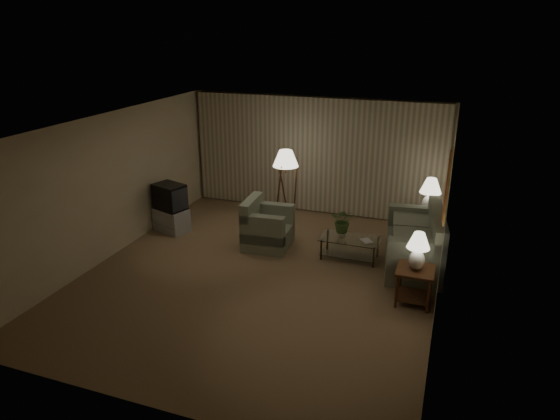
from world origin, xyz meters
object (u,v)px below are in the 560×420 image
at_px(sofa, 413,244).
at_px(armchair, 268,228).
at_px(crt_tv, 170,197).
at_px(ottoman, 263,213).
at_px(vase, 343,233).
at_px(side_table_far, 427,222).
at_px(coffee_table, 350,245).
at_px(floor_lamp, 286,187).
at_px(table_lamp_far, 430,193).
at_px(table_lamp_near, 418,248).
at_px(side_table_near, 415,279).
at_px(tv_cabinet, 172,220).

xyz_separation_m(sofa, armchair, (-2.81, -0.11, -0.04)).
bearing_deg(crt_tv, armchair, 16.96).
xyz_separation_m(sofa, ottoman, (-3.41, 1.17, -0.24)).
distance_m(ottoman, vase, 2.48).
distance_m(side_table_far, crt_tv, 5.37).
relative_size(coffee_table, ottoman, 2.03).
height_order(floor_lamp, vase, floor_lamp).
xyz_separation_m(armchair, floor_lamp, (-0.03, 1.17, 0.50)).
distance_m(table_lamp_far, crt_tv, 5.37).
relative_size(coffee_table, crt_tv, 1.51).
relative_size(table_lamp_near, floor_lamp, 0.36).
bearing_deg(sofa, ottoman, -116.11).
bearing_deg(side_table_near, armchair, 157.22).
height_order(side_table_far, floor_lamp, floor_lamp).
relative_size(side_table_near, crt_tv, 0.80).
bearing_deg(side_table_near, side_table_far, 90.00).
xyz_separation_m(table_lamp_near, vase, (-1.45, 1.25, -0.47)).
bearing_deg(ottoman, vase, -30.98).
distance_m(sofa, coffee_table, 1.16).
bearing_deg(table_lamp_near, vase, 139.26).
xyz_separation_m(coffee_table, ottoman, (-2.26, 1.27, -0.09)).
relative_size(coffee_table, floor_lamp, 0.66).
bearing_deg(vase, armchair, -179.73).
bearing_deg(side_table_far, armchair, -155.36).
relative_size(sofa, floor_lamp, 1.26).
xyz_separation_m(coffee_table, vase, (-0.15, -0.00, 0.21)).
bearing_deg(crt_tv, coffee_table, 17.61).
bearing_deg(table_lamp_far, vase, -137.07).
height_order(sofa, side_table_far, sofa).
distance_m(crt_tv, ottoman, 2.13).
distance_m(side_table_far, table_lamp_far, 0.63).
xyz_separation_m(coffee_table, tv_cabinet, (-3.90, 0.04, -0.03)).
xyz_separation_m(side_table_far, table_lamp_far, (-0.00, -0.00, 0.63)).
relative_size(table_lamp_far, coffee_table, 0.65).
xyz_separation_m(side_table_far, table_lamp_near, (-0.00, -2.60, 0.56)).
height_order(sofa, ottoman, sofa).
bearing_deg(crt_tv, floor_lamp, 45.19).
distance_m(coffee_table, crt_tv, 3.93).
bearing_deg(table_lamp_near, tv_cabinet, 166.04).
bearing_deg(vase, side_table_near, -40.74).
bearing_deg(sofa, table_lamp_near, -0.89).
height_order(coffee_table, floor_lamp, floor_lamp).
xyz_separation_m(sofa, table_lamp_near, (0.15, -1.35, 0.54)).
relative_size(armchair, side_table_near, 1.73).
bearing_deg(floor_lamp, table_lamp_near, -38.88).
bearing_deg(ottoman, crt_tv, -143.25).
xyz_separation_m(coffee_table, crt_tv, (-3.90, 0.04, 0.50)).
xyz_separation_m(table_lamp_far, ottoman, (-3.56, -0.08, -0.85)).
xyz_separation_m(side_table_far, vase, (-1.45, -1.35, 0.09)).
bearing_deg(table_lamp_far, sofa, -96.84).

